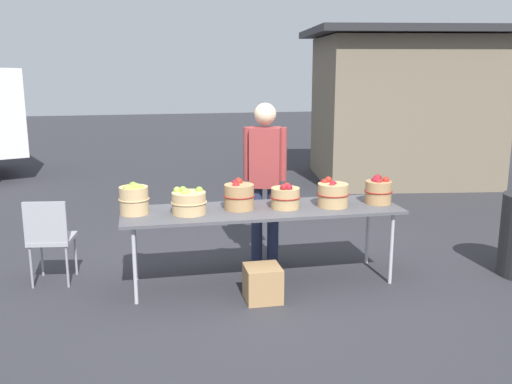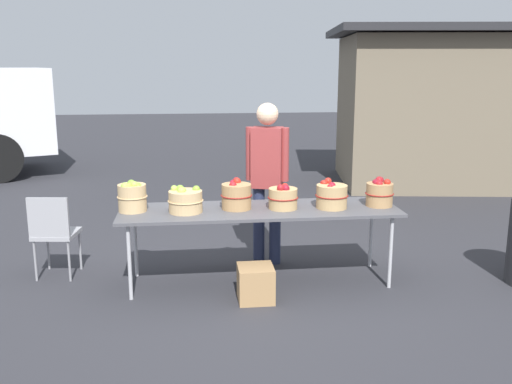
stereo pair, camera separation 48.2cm
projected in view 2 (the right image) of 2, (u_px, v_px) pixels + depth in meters
ground_plane at (259, 281)px, 5.68m from camera, size 40.00×40.00×0.00m
market_table at (260, 212)px, 5.52m from camera, size 2.70×0.76×0.75m
apple_basket_green_0 at (132, 196)px, 5.39m from camera, size 0.29×0.29×0.31m
apple_basket_green_1 at (185, 201)px, 5.37m from camera, size 0.34×0.34×0.25m
apple_basket_red_0 at (236, 195)px, 5.50m from camera, size 0.31×0.31×0.29m
apple_basket_red_1 at (283, 197)px, 5.50m from camera, size 0.30×0.30×0.26m
apple_basket_red_2 at (331, 196)px, 5.53m from camera, size 0.32×0.32×0.28m
apple_basket_red_3 at (379, 193)px, 5.61m from camera, size 0.28×0.28×0.28m
vendor_adult at (267, 171)px, 6.01m from camera, size 0.44×0.31×1.73m
food_kiosk at (429, 106)px, 10.19m from camera, size 3.88×3.37×2.74m
folding_chair at (54, 229)px, 5.68m from camera, size 0.45×0.45×0.86m
produce_crate at (256, 283)px, 5.20m from camera, size 0.32×0.32×0.32m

